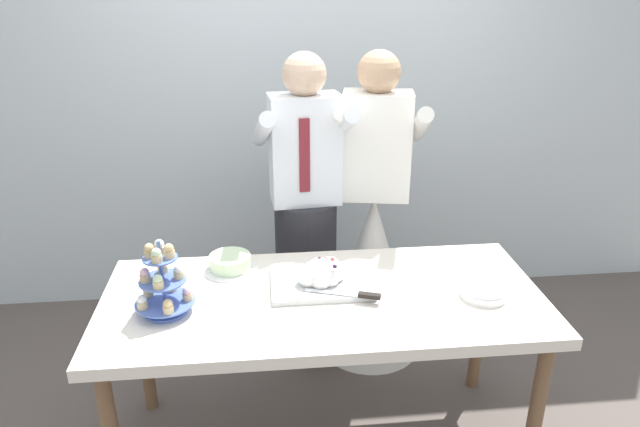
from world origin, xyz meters
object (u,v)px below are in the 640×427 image
round_cake (230,263)px  plate_stack (484,292)px  person_groom (306,232)px  dessert_table (323,311)px  person_bride (372,254)px  main_cake_tray (322,276)px  cupcake_stand (163,284)px

round_cake → plate_stack: bearing=-17.9°
plate_stack → person_groom: bearing=131.0°
dessert_table → person_bride: (0.34, 0.72, -0.12)m
dessert_table → main_cake_tray: bearing=87.6°
main_cake_tray → cupcake_stand: bearing=-167.0°
round_cake → person_groom: bearing=49.5°
person_bride → person_groom: bearing=-175.4°
dessert_table → main_cake_tray: 0.14m
plate_stack → round_cake: bearing=162.1°
main_cake_tray → person_bride: size_ratio=0.26×
cupcake_stand → person_groom: 0.98m
cupcake_stand → round_cake: (0.24, 0.32, -0.09)m
cupcake_stand → plate_stack: bearing=-0.6°
plate_stack → person_groom: size_ratio=0.11×
plate_stack → round_cake: 1.09m
person_groom → main_cake_tray: bearing=-88.0°
dessert_table → round_cake: bearing=146.2°
person_groom → cupcake_stand: bearing=-128.8°
cupcake_stand → main_cake_tray: (0.63, 0.14, -0.08)m
cupcake_stand → person_groom: size_ratio=0.18×
cupcake_stand → plate_stack: 1.27m
person_bride → dessert_table: bearing=-115.6°
cupcake_stand → round_cake: bearing=53.5°
cupcake_stand → person_bride: 1.28m
person_bride → plate_stack: bearing=-69.0°
dessert_table → person_bride: 0.81m
plate_stack → person_bride: (-0.30, 0.79, -0.21)m
main_cake_tray → plate_stack: (0.64, -0.16, -0.02)m
main_cake_tray → round_cake: bearing=155.7°
dessert_table → round_cake: round_cake is taller
cupcake_stand → person_bride: (0.97, 0.78, -0.31)m
plate_stack → main_cake_tray: bearing=166.2°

